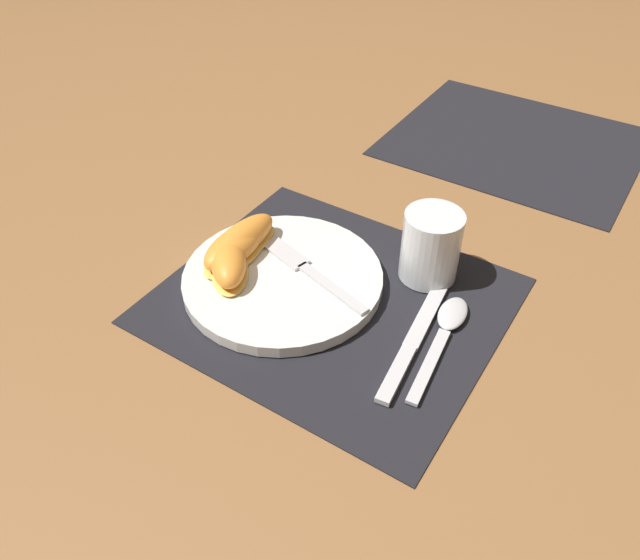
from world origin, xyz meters
TOP-DOWN VIEW (x-y plane):
  - ground_plane at (0.00, 0.00)m, footprint 3.00×3.00m
  - placemat at (0.00, 0.00)m, footprint 0.41×0.36m
  - placemat_far at (0.06, 0.52)m, footprint 0.41×0.36m
  - plate at (-0.07, -0.01)m, footprint 0.26×0.26m
  - juice_glass at (0.08, 0.11)m, footprint 0.08×0.08m
  - knife at (0.12, -0.01)m, footprint 0.04×0.22m
  - spoon at (0.14, 0.03)m, footprint 0.05×0.18m
  - fork at (-0.05, 0.01)m, footprint 0.19×0.07m
  - citrus_wedge_0 at (-0.14, 0.00)m, footprint 0.05×0.13m
  - citrus_wedge_1 at (-0.14, -0.02)m, footprint 0.05×0.11m
  - citrus_wedge_2 at (-0.13, -0.05)m, footprint 0.10×0.10m

SIDE VIEW (x-z plane):
  - ground_plane at x=0.00m, z-range 0.00..0.00m
  - placemat at x=0.00m, z-range 0.00..0.00m
  - placemat_far at x=0.06m, z-range 0.00..0.00m
  - knife at x=0.12m, z-range 0.00..0.01m
  - spoon at x=0.14m, z-range 0.00..0.01m
  - plate at x=-0.07m, z-range 0.00..0.02m
  - fork at x=-0.05m, z-range 0.02..0.02m
  - citrus_wedge_2 at x=-0.13m, z-range 0.02..0.05m
  - citrus_wedge_1 at x=-0.14m, z-range 0.02..0.06m
  - citrus_wedge_0 at x=-0.14m, z-range 0.02..0.06m
  - juice_glass at x=0.08m, z-range 0.00..0.09m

